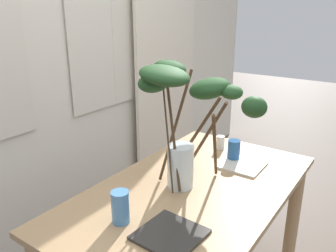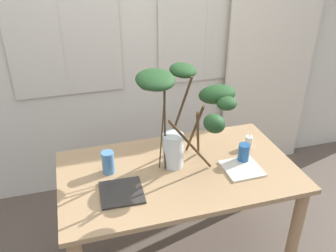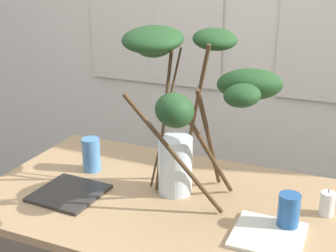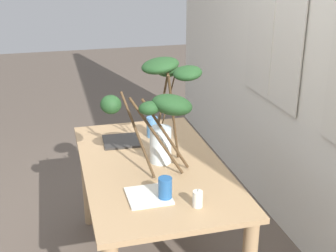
# 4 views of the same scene
# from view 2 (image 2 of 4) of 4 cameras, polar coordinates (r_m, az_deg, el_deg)

# --- Properties ---
(back_wall_with_windows) EXTENTS (5.37, 0.14, 2.64)m
(back_wall_with_windows) POSITION_cam_2_polar(r_m,az_deg,el_deg) (2.90, -4.88, 14.76)
(back_wall_with_windows) COLOR silver
(back_wall_with_windows) RESTS_ON ground
(curtain_sheer_side) EXTENTS (0.82, 0.03, 2.31)m
(curtain_sheer_side) POSITION_cam_2_polar(r_m,az_deg,el_deg) (3.25, 16.30, 12.03)
(curtain_sheer_side) COLOR silver
(curtain_sheer_side) RESTS_ON ground
(dining_table) EXTENTS (1.42, 0.81, 0.76)m
(dining_table) POSITION_cam_2_polar(r_m,az_deg,el_deg) (2.26, 1.63, -9.78)
(dining_table) COLOR tan
(dining_table) RESTS_ON ground
(vase_with_branches) EXTENTS (0.60, 0.61, 0.62)m
(vase_with_branches) POSITION_cam_2_polar(r_m,az_deg,el_deg) (2.04, 2.73, 3.16)
(vase_with_branches) COLOR silver
(vase_with_branches) RESTS_ON dining_table
(drinking_glass_blue_left) EXTENTS (0.07, 0.07, 0.14)m
(drinking_glass_blue_left) POSITION_cam_2_polar(r_m,az_deg,el_deg) (2.15, -9.48, -5.71)
(drinking_glass_blue_left) COLOR #4C84BC
(drinking_glass_blue_left) RESTS_ON dining_table
(drinking_glass_blue_right) EXTENTS (0.07, 0.07, 0.12)m
(drinking_glass_blue_right) POSITION_cam_2_polar(r_m,az_deg,el_deg) (2.27, 11.92, -4.23)
(drinking_glass_blue_right) COLOR #235693
(drinking_glass_blue_right) RESTS_ON dining_table
(plate_square_left) EXTENTS (0.24, 0.24, 0.01)m
(plate_square_left) POSITION_cam_2_polar(r_m,az_deg,el_deg) (2.01, -7.39, -10.40)
(plate_square_left) COLOR #2D2B28
(plate_square_left) RESTS_ON dining_table
(plate_square_right) EXTENTS (0.22, 0.22, 0.01)m
(plate_square_right) POSITION_cam_2_polar(r_m,az_deg,el_deg) (2.22, 11.63, -6.61)
(plate_square_right) COLOR silver
(plate_square_right) RESTS_ON dining_table
(pillar_candle) EXTENTS (0.05, 0.05, 0.10)m
(pillar_candle) POSITION_cam_2_polar(r_m,az_deg,el_deg) (2.42, 12.67, -2.50)
(pillar_candle) COLOR silver
(pillar_candle) RESTS_ON dining_table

